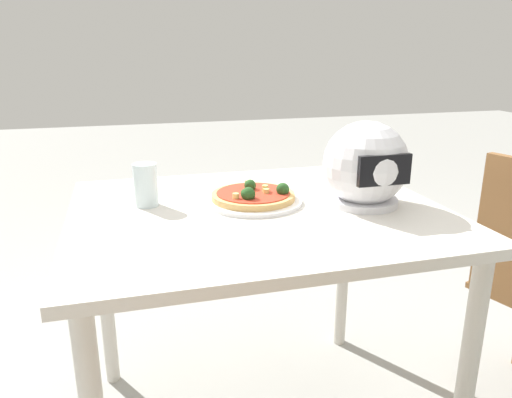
{
  "coord_description": "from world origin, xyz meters",
  "views": [
    {
      "loc": [
        0.36,
        1.29,
        1.22
      ],
      "look_at": [
        -0.0,
        -0.03,
        0.79
      ],
      "focal_mm": 34.34,
      "sensor_mm": 36.0,
      "label": 1
    }
  ],
  "objects_px": {
    "dining_table": "(258,239)",
    "pizza": "(254,195)",
    "drinking_glass": "(146,185)",
    "motorcycle_helmet": "(365,166)"
  },
  "relations": [
    {
      "from": "motorcycle_helmet",
      "to": "drinking_glass",
      "type": "xyz_separation_m",
      "value": [
        0.62,
        -0.16,
        -0.05
      ]
    },
    {
      "from": "dining_table",
      "to": "pizza",
      "type": "distance_m",
      "value": 0.13
    },
    {
      "from": "pizza",
      "to": "dining_table",
      "type": "bearing_deg",
      "value": 86.86
    },
    {
      "from": "pizza",
      "to": "drinking_glass",
      "type": "xyz_separation_m",
      "value": [
        0.31,
        -0.06,
        0.04
      ]
    },
    {
      "from": "dining_table",
      "to": "pizza",
      "type": "bearing_deg",
      "value": -93.14
    },
    {
      "from": "motorcycle_helmet",
      "to": "drinking_glass",
      "type": "height_order",
      "value": "motorcycle_helmet"
    },
    {
      "from": "pizza",
      "to": "motorcycle_helmet",
      "type": "bearing_deg",
      "value": 162.54
    },
    {
      "from": "pizza",
      "to": "motorcycle_helmet",
      "type": "height_order",
      "value": "motorcycle_helmet"
    },
    {
      "from": "dining_table",
      "to": "drinking_glass",
      "type": "xyz_separation_m",
      "value": [
        0.31,
        -0.11,
        0.16
      ]
    },
    {
      "from": "dining_table",
      "to": "motorcycle_helmet",
      "type": "xyz_separation_m",
      "value": [
        -0.31,
        0.04,
        0.21
      ]
    }
  ]
}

